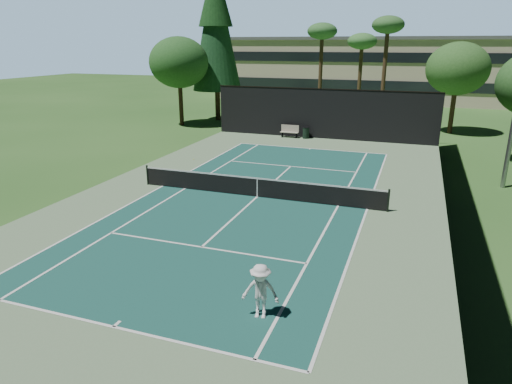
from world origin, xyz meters
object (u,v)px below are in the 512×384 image
Objects in this scene: tennis_net at (257,187)px; tennis_ball_b at (256,191)px; player at (260,291)px; trash_bin at (306,133)px; tennis_ball_c at (265,189)px; tennis_ball_d at (194,159)px; park_bench at (290,131)px.

tennis_ball_b is (-0.32, 0.78, -0.53)m from tennis_net.
player is (3.64, -10.05, 0.26)m from tennis_net.
tennis_net is at bearing -85.42° from trash_bin.
tennis_net reaches higher than trash_bin.
tennis_ball_d is (-6.58, 4.61, -0.00)m from tennis_ball_c.
tennis_net is 15.75m from park_bench.
park_bench is (-2.62, 15.53, -0.01)m from tennis_net.
tennis_ball_d is at bearing -112.77° from park_bench.
park_bench reaches higher than tennis_ball_d.
tennis_ball_b is at bearing -81.16° from park_bench.
player is 26.34m from park_bench.
park_bench is 1.59× the size of trash_bin.
tennis_ball_c reaches higher than tennis_ball_d.
tennis_ball_c is at bearing 65.39° from tennis_ball_b.
player is at bearing -76.27° from park_bench.
tennis_ball_b is 14.94m from park_bench.
player is 23.02× the size of tennis_ball_c.
park_bench is 1.37m from trash_bin.
tennis_net is 13.65× the size of trash_bin.
tennis_ball_c is 1.06× the size of tennis_ball_d.
tennis_net is 180.80× the size of tennis_ball_c.
player is at bearing -70.11° from tennis_net.
trash_bin is at bearing 94.82° from tennis_ball_c.
tennis_net is at bearing -87.86° from tennis_ball_c.
player reaches higher than trash_bin.
tennis_ball_d is at bearing 115.23° from player.
player is at bearing -72.11° from tennis_ball_c.
tennis_net is 0.99m from tennis_ball_b.
trash_bin is (-4.88, 25.60, -0.34)m from player.
player is 12.02m from tennis_ball_c.
tennis_ball_c is at bearing 100.49° from player.
tennis_ball_c is at bearing 92.14° from tennis_net.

